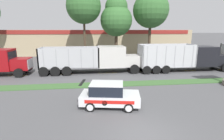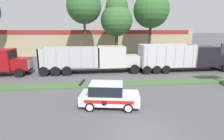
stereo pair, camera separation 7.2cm
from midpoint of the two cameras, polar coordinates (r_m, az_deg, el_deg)
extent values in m
plane|color=#515154|center=(9.80, 9.90, -20.22)|extent=(600.00, 600.00, 0.00)
cube|color=#3D6633|center=(17.58, 1.78, -4.59)|extent=(120.00, 1.62, 0.06)
cube|color=yellow|center=(23.75, -28.49, -1.60)|extent=(2.40, 0.14, 0.01)
cube|color=yellow|center=(22.31, -15.50, -1.34)|extent=(2.40, 0.14, 0.01)
cube|color=yellow|center=(22.12, -1.55, -0.98)|extent=(2.40, 0.14, 0.01)
cube|color=yellow|center=(23.23, 11.83, -0.58)|extent=(2.40, 0.14, 0.01)
cube|color=yellow|center=(25.46, 23.44, -0.21)|extent=(2.40, 0.14, 0.01)
cylinder|color=black|center=(30.68, 32.16, 1.94)|extent=(1.04, 0.30, 1.04)
cube|color=maroon|center=(23.63, -27.44, 1.84)|extent=(1.91, 2.12, 1.34)
cube|color=#B7B7BC|center=(23.30, -25.17, 1.93)|extent=(0.06, 1.81, 1.14)
cube|color=black|center=(23.84, -29.79, 4.05)|extent=(0.04, 2.20, 1.09)
cylinder|color=black|center=(22.63, -28.32, -0.89)|extent=(1.04, 0.30, 1.04)
cylinder|color=black|center=(24.96, -26.24, 0.50)|extent=(1.04, 0.30, 1.04)
cube|color=black|center=(25.13, 22.25, 1.16)|extent=(12.11, 1.41, 0.18)
cube|color=black|center=(27.80, 31.53, 2.90)|extent=(2.03, 2.11, 1.39)
cube|color=black|center=(26.22, 27.29, 4.14)|extent=(3.06, 2.57, 2.52)
cube|color=black|center=(27.06, 30.12, 5.01)|extent=(0.04, 2.19, 1.14)
cylinder|color=silver|center=(24.56, 25.36, 5.34)|extent=(0.14, 0.14, 1.28)
cube|color=silver|center=(23.98, 16.95, 1.41)|extent=(7.02, 2.57, 0.12)
cube|color=silver|center=(25.34, 24.31, 4.59)|extent=(0.16, 2.57, 2.76)
cube|color=silver|center=(22.59, 9.15, 4.68)|extent=(0.16, 2.57, 2.76)
cube|color=silver|center=(22.67, 18.38, 4.22)|extent=(7.02, 0.16, 2.76)
cube|color=silver|center=(24.85, 16.05, 5.09)|extent=(7.02, 0.16, 2.76)
cube|color=#B2B2B7|center=(21.50, 11.40, 4.18)|extent=(0.10, 0.04, 2.62)
cube|color=#B2B2B7|center=(21.89, 14.32, 4.19)|extent=(0.10, 0.04, 2.62)
cube|color=#B2B2B7|center=(22.34, 17.13, 4.18)|extent=(0.10, 0.04, 2.62)
cube|color=#B2B2B7|center=(22.83, 19.82, 4.17)|extent=(0.10, 0.04, 2.62)
cube|color=#B2B2B7|center=(23.38, 22.40, 4.15)|extent=(0.10, 0.04, 2.62)
cube|color=#B2B2B7|center=(23.97, 24.85, 4.12)|extent=(0.10, 0.04, 2.62)
cylinder|color=black|center=(28.92, 29.80, 1.66)|extent=(1.05, 0.30, 1.05)
cylinder|color=black|center=(21.84, 11.21, -0.01)|extent=(1.05, 0.30, 1.05)
cylinder|color=black|center=(24.20, 9.39, 1.33)|extent=(1.05, 0.30, 1.05)
cylinder|color=black|center=(22.25, 14.22, 0.07)|extent=(1.05, 0.30, 1.05)
cylinder|color=black|center=(24.57, 12.14, 1.38)|extent=(1.05, 0.30, 1.05)
cylinder|color=black|center=(22.71, 17.12, 0.16)|extent=(1.05, 0.30, 1.05)
cylinder|color=black|center=(24.99, 14.81, 1.43)|extent=(1.05, 0.30, 1.05)
cube|color=black|center=(22.38, -6.45, 0.83)|extent=(12.63, 1.41, 0.18)
cube|color=silver|center=(22.84, 6.63, 3.12)|extent=(2.26, 2.11, 1.42)
cube|color=#B7B7BC|center=(23.13, 9.43, 3.16)|extent=(0.06, 1.80, 1.21)
cube|color=silver|center=(22.28, -0.24, 4.47)|extent=(3.23, 2.57, 2.59)
cube|color=black|center=(22.46, 3.93, 5.68)|extent=(0.04, 2.18, 1.16)
cylinder|color=silver|center=(21.22, -4.61, 6.01)|extent=(0.14, 0.14, 1.47)
cube|color=#B7B7BC|center=(22.51, -13.47, 1.02)|extent=(7.14, 2.57, 0.12)
cube|color=#B7B7BC|center=(22.15, -4.61, 4.35)|extent=(0.16, 2.57, 2.44)
cube|color=#B7B7BC|center=(22.98, -22.31, 3.73)|extent=(0.16, 2.57, 2.44)
cube|color=#B7B7BC|center=(21.11, -14.00, 3.58)|extent=(7.14, 0.16, 2.44)
cube|color=#B7B7BC|center=(23.48, -13.30, 4.53)|extent=(7.14, 0.16, 2.44)
cube|color=#A3A3A8|center=(21.57, -21.59, 3.25)|extent=(0.10, 0.04, 2.32)
cube|color=#A3A3A8|center=(21.25, -17.86, 3.40)|extent=(0.10, 0.04, 2.32)
cube|color=#A3A3A8|center=(21.02, -14.03, 3.54)|extent=(0.10, 0.04, 2.32)
cube|color=#A3A3A8|center=(20.88, -10.14, 3.66)|extent=(0.10, 0.04, 2.32)
cube|color=#A3A3A8|center=(20.85, -6.21, 3.77)|extent=(0.10, 0.04, 2.32)
cylinder|color=black|center=(21.81, 7.33, 0.25)|extent=(1.14, 0.30, 1.14)
cylinder|color=black|center=(24.21, 5.89, 1.55)|extent=(1.14, 0.30, 1.14)
cylinder|color=black|center=(21.90, -21.53, -0.51)|extent=(1.14, 0.30, 1.14)
cylinder|color=black|center=(24.30, -20.07, 0.87)|extent=(1.14, 0.30, 1.14)
cylinder|color=black|center=(21.60, -18.14, -0.42)|extent=(1.14, 0.30, 1.14)
cylinder|color=black|center=(24.03, -17.00, 0.96)|extent=(1.14, 0.30, 1.14)
cylinder|color=black|center=(21.38, -14.66, -0.34)|extent=(1.14, 0.30, 1.14)
cylinder|color=black|center=(23.82, -13.86, 1.05)|extent=(1.14, 0.30, 1.14)
cube|color=white|center=(12.50, -0.77, -9.07)|extent=(4.37, 2.54, 0.66)
cube|color=black|center=(12.28, -1.93, -6.08)|extent=(2.51, 2.00, 0.71)
cube|color=white|center=(12.16, -1.94, -4.40)|extent=(2.51, 2.00, 0.04)
cube|color=black|center=(12.42, -9.84, -4.02)|extent=(0.46, 1.49, 0.03)
cube|color=red|center=(11.61, -1.10, -10.50)|extent=(3.24, 0.59, 0.23)
cylinder|color=black|center=(11.66, -2.63, -10.76)|extent=(0.36, 0.07, 0.36)
cylinder|color=black|center=(11.80, 5.26, -12.26)|extent=(0.65, 0.31, 0.63)
cylinder|color=silver|center=(11.71, 5.27, -12.48)|extent=(0.43, 0.09, 0.44)
cylinder|color=black|center=(13.43, 5.01, -9.04)|extent=(0.65, 0.31, 0.63)
cylinder|color=silver|center=(13.52, 5.00, -8.87)|extent=(0.43, 0.09, 0.44)
cylinder|color=black|center=(11.98, -7.29, -11.92)|extent=(0.65, 0.31, 0.63)
cylinder|color=silver|center=(11.88, -7.39, -12.13)|extent=(0.43, 0.09, 0.44)
cylinder|color=black|center=(13.58, -5.93, -8.80)|extent=(0.65, 0.31, 0.63)
cylinder|color=silver|center=(13.68, -5.86, -8.63)|extent=(0.43, 0.09, 0.44)
cube|color=tan|center=(43.27, -5.95, 9.37)|extent=(43.30, 12.00, 5.35)
cube|color=maroon|center=(37.14, -5.87, 12.22)|extent=(41.14, 0.10, 0.80)
cylinder|color=#473828|center=(31.41, 1.29, 8.18)|extent=(0.55, 0.55, 5.43)
sphere|color=#386B33|center=(31.34, 1.33, 15.90)|extent=(5.50, 5.50, 5.50)
sphere|color=#386B33|center=(31.53, 1.35, 19.89)|extent=(3.85, 3.85, 3.85)
cylinder|color=#473828|center=(33.45, 12.04, 9.58)|extent=(0.50, 0.50, 7.05)
sphere|color=#386B33|center=(33.58, 12.49, 18.59)|extent=(6.37, 6.37, 6.37)
cylinder|color=#473828|center=(30.63, -8.96, 9.90)|extent=(0.37, 0.37, 7.56)
sphere|color=#386B33|center=(30.83, -9.33, 19.89)|extent=(5.73, 5.73, 5.73)
camera|label=1|loc=(0.04, -90.12, -0.03)|focal=28.00mm
camera|label=2|loc=(0.04, 89.88, 0.03)|focal=28.00mm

